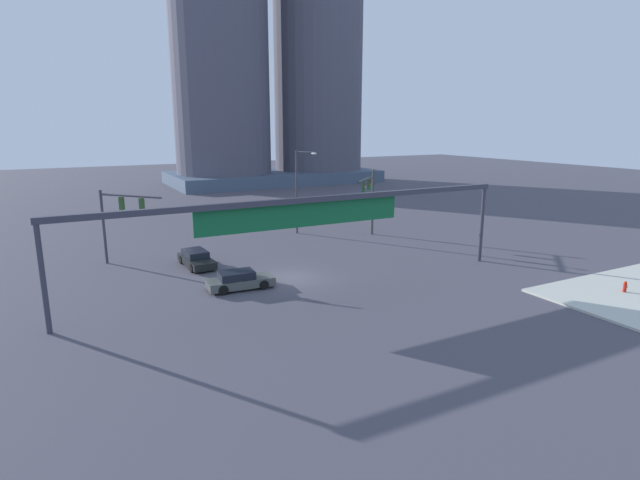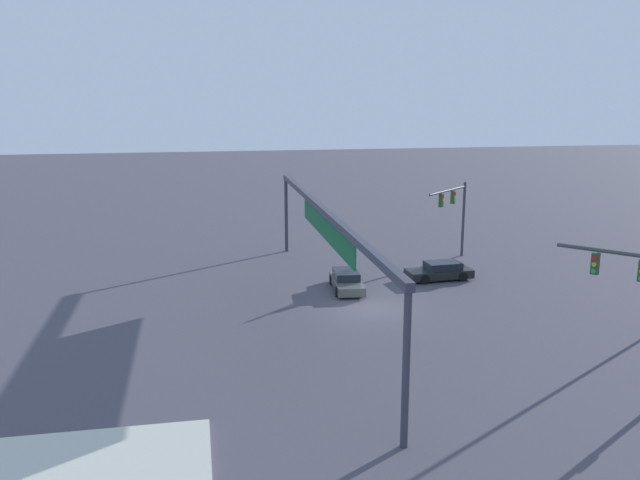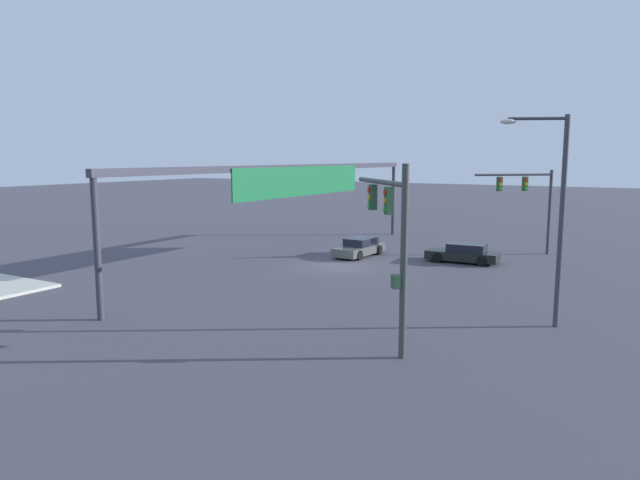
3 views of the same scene
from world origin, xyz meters
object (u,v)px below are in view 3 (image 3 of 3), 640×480
traffic_signal_opposite_side (392,228)px  streetlamp_curved_arm (555,206)px  sedan_car_waiting_far (463,253)px  traffic_signal_near_corner (529,195)px  sedan_car_approaching (360,247)px

traffic_signal_opposite_side → streetlamp_curved_arm: bearing=-81.5°
traffic_signal_opposite_side → sedan_car_waiting_far: (-17.33, -2.46, -3.60)m
traffic_signal_near_corner → streetlamp_curved_arm: size_ratio=0.70×
traffic_signal_near_corner → sedan_car_approaching: (6.03, -9.62, -3.52)m
traffic_signal_opposite_side → sedan_car_approaching: bearing=-12.5°
sedan_car_approaching → sedan_car_waiting_far: bearing=103.3°
streetlamp_curved_arm → sedan_car_approaching: size_ratio=1.84×
streetlamp_curved_arm → sedan_car_waiting_far: (-11.99, -6.86, -4.16)m
streetlamp_curved_arm → traffic_signal_near_corner: bearing=-101.4°
traffic_signal_near_corner → streetlamp_curved_arm: (16.91, 3.96, 0.64)m
traffic_signal_near_corner → traffic_signal_opposite_side: (22.25, -0.44, 0.08)m
streetlamp_curved_arm → traffic_signal_opposite_side: bearing=26.0°
traffic_signal_near_corner → streetlamp_curved_arm: bearing=61.7°
streetlamp_curved_arm → sedan_car_approaching: 17.89m
traffic_signal_near_corner → sedan_car_waiting_far: size_ratio=1.27×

